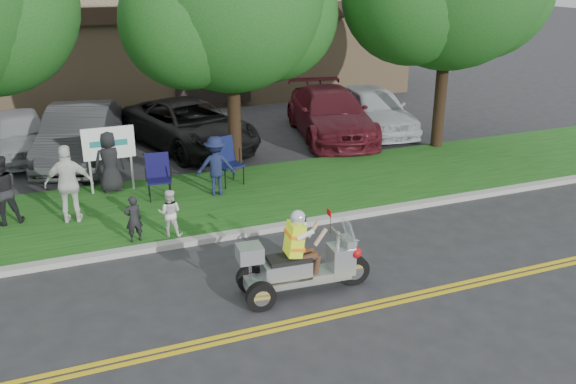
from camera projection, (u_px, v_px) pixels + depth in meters
name	position (u px, v px, depth m)	size (l,w,h in m)	color
ground	(331.00, 298.00, 10.63)	(120.00, 120.00, 0.00)	#28282B
centerline_near	(346.00, 314.00, 10.13)	(60.00, 0.10, 0.01)	gold
centerline_far	(342.00, 310.00, 10.27)	(60.00, 0.10, 0.01)	gold
curb	(271.00, 228.00, 13.26)	(60.00, 0.25, 0.12)	#A8A89E
grass_verge	(241.00, 196.00, 15.13)	(60.00, 4.00, 0.10)	#144B14
commercial_building	(188.00, 46.00, 27.09)	(18.00, 8.20, 4.00)	#9E7F5B
tree_mid	(232.00, 6.00, 15.54)	(5.88, 4.80, 7.05)	#332114
business_sign	(109.00, 147.00, 14.91)	(1.25, 0.06, 1.75)	silver
trike_scooter	(299.00, 265.00, 10.59)	(2.44, 0.84, 1.59)	black
lawn_chair_a	(158.00, 173.00, 14.73)	(0.63, 0.65, 1.08)	black
lawn_chair_b	(226.00, 158.00, 15.65)	(0.78, 0.80, 1.20)	black
spectator_adult_mid	(1.00, 190.00, 13.14)	(0.75, 0.59, 1.55)	black
spectator_adult_right	(69.00, 184.00, 13.22)	(1.02, 0.43, 1.75)	silver
spectator_chair_a	(216.00, 166.00, 14.85)	(0.95, 0.55, 1.48)	#171E41
spectator_chair_b	(110.00, 161.00, 15.04)	(0.76, 0.49, 1.55)	black
child_left	(134.00, 219.00, 12.39)	(0.36, 0.24, 0.99)	black
child_right	(170.00, 213.00, 12.65)	(0.49, 0.38, 1.01)	white
parked_car_far_left	(21.00, 134.00, 18.08)	(1.66, 4.13, 1.41)	#A1A3A8
parked_car_left	(80.00, 135.00, 17.56)	(1.74, 4.98, 1.64)	#333336
parked_car_mid	(189.00, 125.00, 18.93)	(2.47, 5.36, 1.49)	black
parked_car_right	(330.00, 114.00, 20.16)	(2.21, 5.45, 1.58)	#54131D
parked_car_far_right	(373.00, 109.00, 20.80)	(1.86, 4.62, 1.57)	silver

